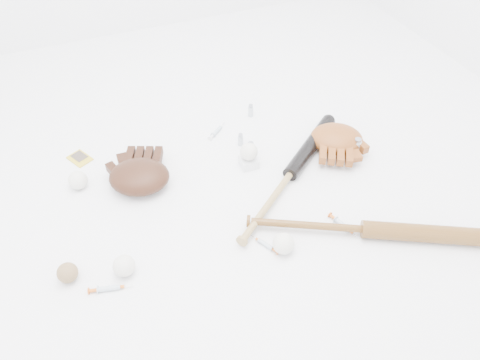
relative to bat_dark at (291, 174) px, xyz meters
name	(u,v)px	position (x,y,z in m)	size (l,w,h in m)	color
bat_dark	(291,174)	(0.00, 0.00, 0.00)	(0.84, 0.06, 0.06)	black
bat_wood	(364,229)	(0.11, -0.36, 0.00)	(0.89, 0.06, 0.06)	brown
glove_dark	(139,176)	(-0.56, 0.20, 0.02)	(0.28, 0.28, 0.10)	#32190E
glove_tan	(337,138)	(0.27, 0.10, 0.02)	(0.27, 0.27, 0.10)	brown
trading_card	(80,158)	(-0.76, 0.45, -0.03)	(0.07, 0.10, 0.01)	gold
pedestal	(249,162)	(-0.12, 0.14, -0.01)	(0.07, 0.07, 0.04)	white
baseball_on_pedestal	(249,152)	(-0.12, 0.14, 0.04)	(0.07, 0.07, 0.07)	silver
baseball_left	(124,266)	(-0.71, -0.19, 0.01)	(0.07, 0.07, 0.07)	silver
baseball_upper	(78,180)	(-0.79, 0.28, 0.01)	(0.07, 0.07, 0.07)	silver
baseball_mid	(283,244)	(-0.19, -0.31, 0.01)	(0.08, 0.08, 0.08)	silver
baseball_aged	(68,273)	(-0.89, -0.14, 0.00)	(0.07, 0.07, 0.07)	olive
syringe_0	(109,288)	(-0.78, -0.24, -0.02)	(0.16, 0.03, 0.02)	#ADBCC6
syringe_1	(265,244)	(-0.23, -0.27, -0.02)	(0.13, 0.02, 0.02)	#ADBCC6
syringe_2	(217,131)	(-0.17, 0.40, -0.02)	(0.15, 0.03, 0.02)	#ADBCC6
syringe_3	(343,225)	(0.06, -0.30, -0.02)	(0.16, 0.03, 0.02)	#ADBCC6
vial_0	(241,139)	(-0.10, 0.28, 0.00)	(0.02, 0.02, 0.06)	#B4BEC5
vial_1	(251,110)	(0.02, 0.45, 0.00)	(0.02, 0.02, 0.06)	#B4BEC5
vial_2	(251,150)	(-0.09, 0.19, 0.01)	(0.03, 0.03, 0.08)	#B4BEC5
vial_3	(357,147)	(0.33, 0.03, 0.01)	(0.03, 0.03, 0.08)	#B4BEC5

